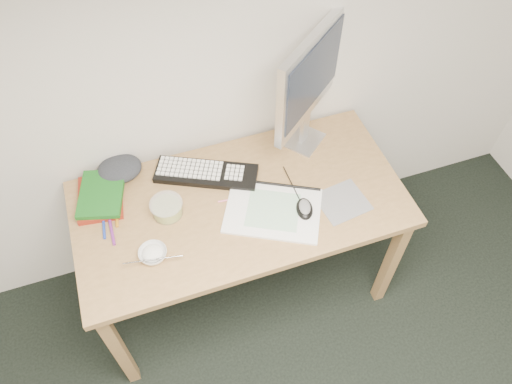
{
  "coord_description": "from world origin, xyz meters",
  "views": [
    {
      "loc": [
        -0.37,
        0.23,
        2.45
      ],
      "look_at": [
        0.04,
        1.4,
        0.83
      ],
      "focal_mm": 35.0,
      "sensor_mm": 36.0,
      "label": 1
    }
  ],
  "objects_px": {
    "sketchpad": "(273,211)",
    "rice_bowl": "(153,254)",
    "monitor": "(310,79)",
    "desk": "(240,213)",
    "keyboard": "(206,174)"
  },
  "relations": [
    {
      "from": "sketchpad",
      "to": "rice_bowl",
      "type": "xyz_separation_m",
      "value": [
        -0.51,
        -0.05,
        0.01
      ]
    },
    {
      "from": "desk",
      "to": "sketchpad",
      "type": "bearing_deg",
      "value": -39.41
    },
    {
      "from": "monitor",
      "to": "rice_bowl",
      "type": "relative_size",
      "value": 5.21
    },
    {
      "from": "desk",
      "to": "rice_bowl",
      "type": "bearing_deg",
      "value": -160.36
    },
    {
      "from": "keyboard",
      "to": "rice_bowl",
      "type": "bearing_deg",
      "value": -107.26
    },
    {
      "from": "desk",
      "to": "sketchpad",
      "type": "distance_m",
      "value": 0.17
    },
    {
      "from": "monitor",
      "to": "rice_bowl",
      "type": "xyz_separation_m",
      "value": [
        -0.79,
        -0.39,
        -0.35
      ]
    },
    {
      "from": "monitor",
      "to": "desk",
      "type": "bearing_deg",
      "value": 172.75
    },
    {
      "from": "monitor",
      "to": "rice_bowl",
      "type": "distance_m",
      "value": 0.94
    },
    {
      "from": "keyboard",
      "to": "rice_bowl",
      "type": "relative_size",
      "value": 4.01
    },
    {
      "from": "rice_bowl",
      "to": "sketchpad",
      "type": "bearing_deg",
      "value": 5.45
    },
    {
      "from": "desk",
      "to": "sketchpad",
      "type": "relative_size",
      "value": 3.58
    },
    {
      "from": "desk",
      "to": "monitor",
      "type": "height_order",
      "value": "monitor"
    },
    {
      "from": "desk",
      "to": "monitor",
      "type": "xyz_separation_m",
      "value": [
        0.39,
        0.24,
        0.44
      ]
    },
    {
      "from": "sketchpad",
      "to": "monitor",
      "type": "bearing_deg",
      "value": 78.56
    }
  ]
}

